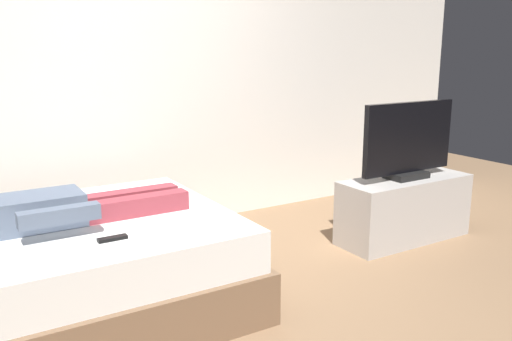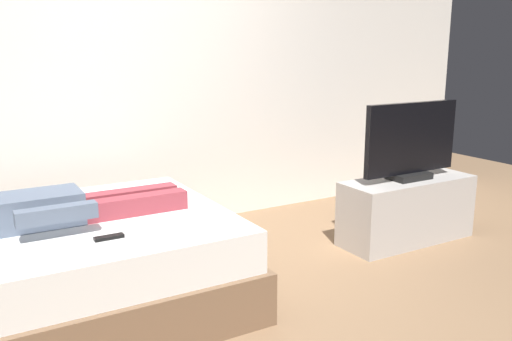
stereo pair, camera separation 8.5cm
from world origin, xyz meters
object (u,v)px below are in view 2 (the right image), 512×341
object	(u,v)px
bed	(61,269)
tv	(411,143)
person	(61,208)
tv_stand	(407,210)
remote	(109,237)

from	to	relation	value
bed	tv	distance (m)	2.63
bed	person	bearing A→B (deg)	-2.81
tv_stand	tv	size ratio (longest dim) A/B	1.25
tv_stand	tv	world-z (taller)	tv
bed	tv_stand	distance (m)	2.58
person	remote	size ratio (longest dim) A/B	8.40
remote	tv_stand	distance (m)	2.43
remote	tv_stand	xyz separation A→B (m)	(2.40, 0.27, -0.30)
person	tv	world-z (taller)	tv
bed	person	distance (m)	0.36
bed	remote	bearing A→B (deg)	-66.10
remote	bed	bearing A→B (deg)	113.90
remote	tv	xyz separation A→B (m)	(2.40, 0.27, 0.24)
remote	tv_stand	size ratio (longest dim) A/B	0.14
remote	tv	size ratio (longest dim) A/B	0.17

